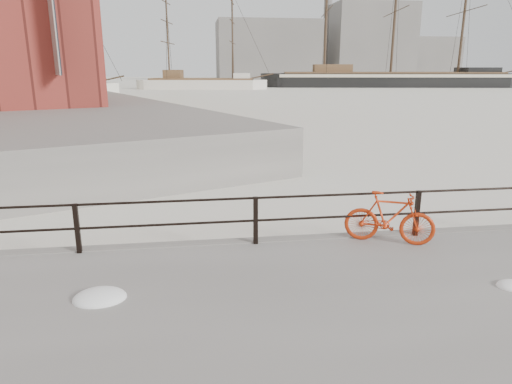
{
  "coord_description": "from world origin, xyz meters",
  "views": [
    {
      "loc": [
        -4.72,
        -8.9,
        3.87
      ],
      "look_at": [
        -3.26,
        1.5,
        1.0
      ],
      "focal_mm": 32.0,
      "sensor_mm": 36.0,
      "label": 1
    }
  ],
  "objects_px": {
    "bicycle": "(389,218)",
    "barque_black": "(389,87)",
    "schooner_mid": "(202,89)",
    "schooner_left": "(50,93)"
  },
  "relations": [
    {
      "from": "barque_black",
      "to": "schooner_left",
      "type": "height_order",
      "value": "barque_black"
    },
    {
      "from": "bicycle",
      "to": "barque_black",
      "type": "relative_size",
      "value": 0.03
    },
    {
      "from": "schooner_left",
      "to": "barque_black",
      "type": "bearing_deg",
      "value": 21.8
    },
    {
      "from": "bicycle",
      "to": "barque_black",
      "type": "bearing_deg",
      "value": 90.32
    },
    {
      "from": "schooner_mid",
      "to": "schooner_left",
      "type": "distance_m",
      "value": 26.39
    },
    {
      "from": "bicycle",
      "to": "schooner_mid",
      "type": "height_order",
      "value": "schooner_mid"
    },
    {
      "from": "bicycle",
      "to": "schooner_left",
      "type": "xyz_separation_m",
      "value": [
        -25.8,
        68.36,
        -0.9
      ]
    },
    {
      "from": "schooner_mid",
      "to": "schooner_left",
      "type": "relative_size",
      "value": 1.14
    },
    {
      "from": "schooner_mid",
      "to": "schooner_left",
      "type": "xyz_separation_m",
      "value": [
        -23.89,
        -11.21,
        0.0
      ]
    },
    {
      "from": "bicycle",
      "to": "schooner_left",
      "type": "relative_size",
      "value": 0.08
    }
  ]
}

